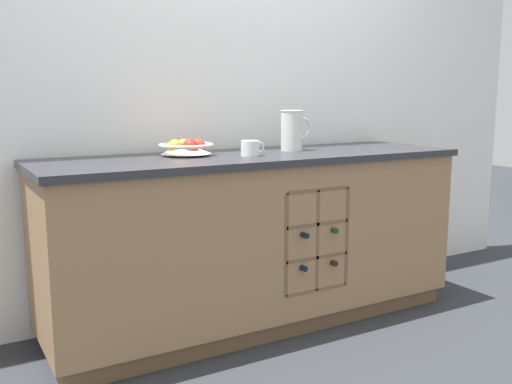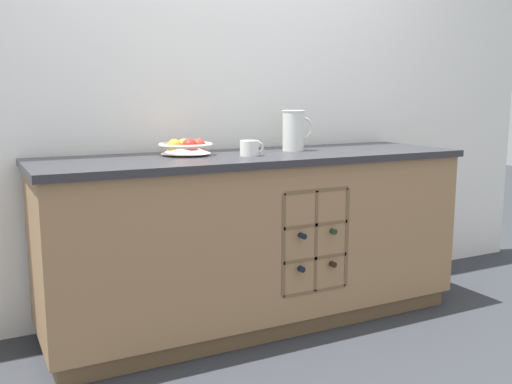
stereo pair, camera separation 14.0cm
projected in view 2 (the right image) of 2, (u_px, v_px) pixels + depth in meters
ground_plane at (256, 320)px, 3.02m from camera, size 14.00×14.00×0.00m
back_wall at (225, 78)px, 3.14m from camera, size 4.55×0.06×2.55m
kitchen_island at (256, 238)px, 2.95m from camera, size 2.19×0.68×0.89m
fruit_bowl at (186, 147)px, 2.81m from camera, size 0.27×0.27×0.09m
white_pitcher at (294, 130)px, 3.03m from camera, size 0.18×0.12×0.22m
ceramic_mug at (250, 148)px, 2.78m from camera, size 0.12×0.09×0.08m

